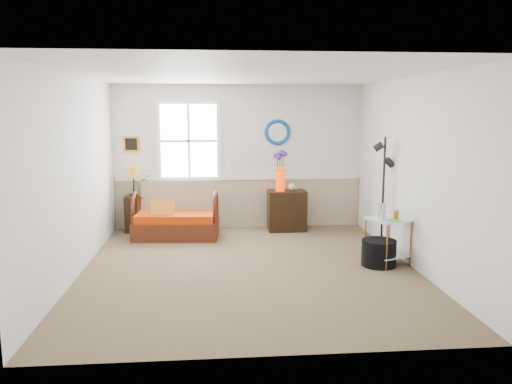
{
  "coord_description": "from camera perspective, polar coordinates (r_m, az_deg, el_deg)",
  "views": [
    {
      "loc": [
        -0.47,
        -6.56,
        2.12
      ],
      "look_at": [
        0.13,
        0.44,
        0.99
      ],
      "focal_mm": 35.0,
      "sensor_mm": 36.0,
      "label": 1
    }
  ],
  "objects": [
    {
      "name": "floor_lamp",
      "position": [
        7.82,
        14.32,
        -0.27
      ],
      "size": [
        0.31,
        0.31,
        1.75
      ],
      "primitive_type": null,
      "rotation": [
        0.0,
        0.0,
        -0.27
      ],
      "color": "black",
      "rests_on": "floor"
    },
    {
      "name": "throw_pillow",
      "position": [
        8.47,
        -10.67,
        -2.1
      ],
      "size": [
        0.38,
        0.12,
        0.38
      ],
      "primitive_type": null,
      "rotation": [
        0.0,
        0.0,
        -0.07
      ],
      "color": "orange",
      "rests_on": "loveseat"
    },
    {
      "name": "table_lamp",
      "position": [
        9.03,
        -13.82,
        1.19
      ],
      "size": [
        0.35,
        0.35,
        0.52
      ],
      "primitive_type": null,
      "rotation": [
        0.0,
        0.0,
        -0.26
      ],
      "color": "#B3821F",
      "rests_on": "lamp_stand"
    },
    {
      "name": "ceiling",
      "position": [
        6.59,
        -0.85,
        13.34
      ],
      "size": [
        4.5,
        5.0,
        0.01
      ],
      "primitive_type": "cube",
      "color": "white",
      "rests_on": "walls"
    },
    {
      "name": "side_table",
      "position": [
        7.24,
        14.83,
        -5.49
      ],
      "size": [
        0.67,
        0.67,
        0.65
      ],
      "primitive_type": null,
      "rotation": [
        0.0,
        0.0,
        0.39
      ],
      "color": "#A4742D",
      "rests_on": "floor"
    },
    {
      "name": "potted_plant",
      "position": [
        9.07,
        -12.68,
        0.55
      ],
      "size": [
        0.38,
        0.41,
        0.3
      ],
      "primitive_type": "imported",
      "rotation": [
        0.0,
        0.0,
        -0.08
      ],
      "color": "#598344",
      "rests_on": "lamp_stand"
    },
    {
      "name": "tabletop_items",
      "position": [
        7.13,
        14.94,
        -2.15
      ],
      "size": [
        0.39,
        0.39,
        0.21
      ],
      "primitive_type": null,
      "rotation": [
        0.0,
        0.0,
        0.1
      ],
      "color": "silver",
      "rests_on": "side_table"
    },
    {
      "name": "cabinet",
      "position": [
        8.99,
        3.53,
        -2.12
      ],
      "size": [
        0.68,
        0.44,
        0.72
      ],
      "primitive_type": null,
      "rotation": [
        0.0,
        0.0,
        0.01
      ],
      "color": "black",
      "rests_on": "floor"
    },
    {
      "name": "flower_vase",
      "position": [
        8.84,
        2.8,
        2.38
      ],
      "size": [
        0.23,
        0.23,
        0.7
      ],
      "primitive_type": null,
      "rotation": [
        0.0,
        0.0,
        -0.14
      ],
      "color": "#F73101",
      "rests_on": "cabinet"
    },
    {
      "name": "window",
      "position": [
        9.06,
        -7.68,
        5.8
      ],
      "size": [
        1.14,
        0.06,
        1.44
      ],
      "primitive_type": null,
      "color": "white",
      "rests_on": "walls"
    },
    {
      "name": "lamp_stand",
      "position": [
        9.15,
        -13.51,
        -2.41
      ],
      "size": [
        0.37,
        0.37,
        0.65
      ],
      "primitive_type": null,
      "rotation": [
        0.0,
        0.0,
        -0.02
      ],
      "color": "black",
      "rests_on": "floor"
    },
    {
      "name": "wainscot",
      "position": [
        9.21,
        -1.92,
        -1.28
      ],
      "size": [
        4.46,
        0.02,
        0.9
      ],
      "primitive_type": "cube",
      "color": "tan",
      "rests_on": "walls"
    },
    {
      "name": "floor",
      "position": [
        6.91,
        -0.8,
        -8.7
      ],
      "size": [
        4.5,
        5.0,
        0.01
      ],
      "primitive_type": "cube",
      "color": "brown",
      "rests_on": "ground"
    },
    {
      "name": "chair_rail",
      "position": [
        9.12,
        -1.93,
        1.61
      ],
      "size": [
        4.46,
        0.04,
        0.06
      ],
      "primitive_type": "cube",
      "color": "white",
      "rests_on": "walls"
    },
    {
      "name": "picture",
      "position": [
        9.17,
        -14.07,
        5.34
      ],
      "size": [
        0.28,
        0.03,
        0.28
      ],
      "primitive_type": "cube",
      "color": "#C1831F",
      "rests_on": "walls"
    },
    {
      "name": "loveseat",
      "position": [
        8.56,
        -9.12,
        -2.13
      ],
      "size": [
        1.46,
        0.9,
        0.92
      ],
      "primitive_type": null,
      "rotation": [
        0.0,
        0.0,
        -0.08
      ],
      "color": "#4D1F11",
      "rests_on": "floor"
    },
    {
      "name": "mirror",
      "position": [
        9.12,
        2.46,
        6.84
      ],
      "size": [
        0.47,
        0.07,
        0.47
      ],
      "primitive_type": "torus",
      "rotation": [
        1.57,
        0.0,
        0.0
      ],
      "color": "#0964B7",
      "rests_on": "walls"
    },
    {
      "name": "ottoman",
      "position": [
        7.18,
        13.85,
        -6.77
      ],
      "size": [
        0.54,
        0.54,
        0.37
      ],
      "primitive_type": "cylinder",
      "rotation": [
        0.0,
        0.0,
        0.15
      ],
      "color": "black",
      "rests_on": "floor"
    },
    {
      "name": "walls",
      "position": [
        6.63,
        -0.83,
        2.06
      ],
      "size": [
        4.51,
        5.01,
        2.6
      ],
      "color": "silver",
      "rests_on": "floor"
    }
  ]
}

